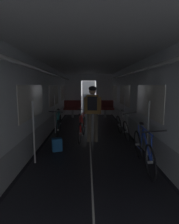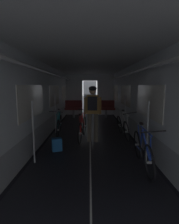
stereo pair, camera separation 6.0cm
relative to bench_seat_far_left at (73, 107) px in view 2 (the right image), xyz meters
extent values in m
cube|color=black|center=(-0.51, -4.82, -0.56)|extent=(0.08, 11.50, 0.01)
cube|color=black|center=(2.31, -4.82, -0.56)|extent=(0.08, 11.50, 0.01)
cube|color=beige|center=(0.90, -4.82, -0.56)|extent=(0.03, 11.27, 0.00)
cube|color=#9EA0A5|center=(-0.61, -4.82, -0.27)|extent=(0.12, 11.50, 0.60)
cube|color=silver|center=(-0.61, -4.82, 0.96)|extent=(0.12, 11.50, 1.85)
cube|color=white|center=(-0.54, -5.40, 0.78)|extent=(0.02, 1.90, 0.80)
cube|color=white|center=(-0.54, -2.52, 0.78)|extent=(0.02, 1.90, 0.80)
cube|color=white|center=(-0.54, 0.35, 0.78)|extent=(0.02, 1.90, 0.80)
cube|color=yellow|center=(-0.54, -5.10, 0.78)|extent=(0.01, 0.20, 0.28)
cylinder|color=white|center=(-0.27, -4.82, 1.53)|extent=(0.07, 11.04, 0.07)
cylinder|color=#B7BABF|center=(-0.37, -5.97, 0.13)|extent=(0.04, 0.04, 1.40)
cylinder|color=#B7BABF|center=(-0.37, -3.37, 0.13)|extent=(0.04, 0.04, 1.40)
cube|color=#9EA0A5|center=(2.41, -4.82, -0.27)|extent=(0.12, 11.50, 0.60)
cube|color=silver|center=(2.41, -4.82, 0.96)|extent=(0.12, 11.50, 1.85)
cube|color=white|center=(2.35, -5.40, 0.78)|extent=(0.02, 1.90, 0.80)
cube|color=white|center=(2.35, -2.52, 0.78)|extent=(0.02, 1.90, 0.80)
cube|color=white|center=(2.35, 0.35, 0.78)|extent=(0.02, 1.90, 0.80)
cube|color=yellow|center=(2.35, -4.57, 0.78)|extent=(0.01, 0.20, 0.28)
cylinder|color=white|center=(2.07, -4.82, 1.53)|extent=(0.07, 11.04, 0.07)
cylinder|color=#B7BABF|center=(2.17, -5.97, 0.13)|extent=(0.04, 0.04, 1.40)
cylinder|color=#B7BABF|center=(2.17, -3.37, 0.13)|extent=(0.04, 0.04, 1.40)
cube|color=silver|center=(-0.05, 0.99, 0.66)|extent=(1.00, 0.12, 2.45)
cube|color=silver|center=(1.85, 0.99, 0.66)|extent=(1.00, 0.12, 2.45)
cube|color=silver|center=(0.90, 0.99, 1.68)|extent=(0.90, 0.12, 0.40)
cube|color=#4C4F54|center=(0.90, 1.69, 0.46)|extent=(0.81, 0.04, 2.05)
cube|color=silver|center=(0.90, -4.82, 1.94)|extent=(3.14, 11.62, 0.12)
cylinder|color=gray|center=(0.00, -0.07, -0.35)|extent=(0.12, 0.12, 0.44)
cube|color=maroon|center=(0.00, -0.07, -0.08)|extent=(0.96, 0.44, 0.10)
cube|color=maroon|center=(0.00, 0.12, 0.17)|extent=(0.96, 0.08, 0.40)
torus|color=gray|center=(-0.43, 0.15, 0.37)|extent=(0.14, 0.14, 0.02)
cylinder|color=gray|center=(1.80, -0.07, -0.35)|extent=(0.12, 0.12, 0.44)
cube|color=maroon|center=(1.80, -0.07, -0.08)|extent=(0.96, 0.44, 0.10)
cube|color=maroon|center=(1.80, 0.12, 0.17)|extent=(0.96, 0.08, 0.40)
torus|color=gray|center=(1.37, 0.15, 0.37)|extent=(0.14, 0.14, 0.02)
torus|color=black|center=(-0.22, -3.23, -0.23)|extent=(0.13, 0.67, 0.67)
cylinder|color=#B2B2B7|center=(-0.22, -3.23, -0.23)|extent=(0.10, 0.06, 0.06)
torus|color=black|center=(-0.14, -4.24, -0.23)|extent=(0.13, 0.67, 0.67)
cylinder|color=#B2B2B7|center=(-0.14, -4.24, -0.23)|extent=(0.10, 0.06, 0.06)
cylinder|color=teal|center=(-0.18, -3.93, -0.01)|extent=(0.05, 0.54, 0.56)
cylinder|color=teal|center=(-0.21, -3.52, -0.01)|extent=(0.10, 0.34, 0.55)
cylinder|color=teal|center=(-0.21, -3.78, 0.25)|extent=(0.10, 0.82, 0.04)
cylinder|color=teal|center=(-0.23, -3.30, 0.01)|extent=(0.05, 0.17, 0.49)
cylinder|color=teal|center=(-0.20, -3.45, -0.26)|extent=(0.06, 0.45, 0.07)
cylinder|color=teal|center=(-0.16, -4.22, 0.01)|extent=(0.07, 0.09, 0.49)
cylinder|color=black|center=(-0.18, -3.68, -0.28)|extent=(0.04, 0.17, 0.17)
ellipsoid|color=black|center=(-0.25, -3.35, 0.31)|extent=(0.11, 0.25, 0.07)
cylinder|color=black|center=(-0.18, -4.24, 0.35)|extent=(0.44, 0.06, 0.05)
torus|color=black|center=(1.98, -3.46, -0.24)|extent=(0.17, 0.68, 0.67)
cylinder|color=#B2B2B7|center=(1.98, -3.46, -0.24)|extent=(0.10, 0.05, 0.06)
torus|color=black|center=(2.03, -4.48, -0.24)|extent=(0.17, 0.68, 0.67)
cylinder|color=#B2B2B7|center=(2.03, -4.48, -0.24)|extent=(0.10, 0.05, 0.06)
cylinder|color=silver|center=(2.05, -4.16, -0.02)|extent=(0.15, 0.54, 0.56)
cylinder|color=silver|center=(2.03, -3.75, -0.02)|extent=(0.11, 0.35, 0.55)
cylinder|color=silver|center=(2.08, -4.00, 0.24)|extent=(0.08, 0.82, 0.04)
cylinder|color=silver|center=(2.02, -3.53, 0.00)|extent=(0.10, 0.16, 0.49)
cylinder|color=silver|center=(1.99, -3.68, -0.26)|extent=(0.04, 0.45, 0.07)
cylinder|color=silver|center=(2.06, -4.45, 0.00)|extent=(0.10, 0.09, 0.49)
cylinder|color=black|center=(2.00, -3.91, -0.28)|extent=(0.05, 0.17, 0.17)
ellipsoid|color=black|center=(2.07, -3.57, 0.30)|extent=(0.11, 0.24, 0.07)
cylinder|color=black|center=(2.12, -4.46, 0.34)|extent=(0.44, 0.04, 0.09)
torus|color=black|center=(2.03, -5.71, -0.23)|extent=(0.12, 0.67, 0.67)
cylinder|color=#B2B2B7|center=(2.03, -5.71, -0.23)|extent=(0.10, 0.05, 0.06)
torus|color=black|center=(1.98, -6.73, -0.23)|extent=(0.12, 0.67, 0.67)
cylinder|color=#B2B2B7|center=(1.98, -6.73, -0.23)|extent=(0.10, 0.05, 0.06)
cylinder|color=#2342B7|center=(2.01, -6.41, -0.01)|extent=(0.06, 0.54, 0.56)
cylinder|color=#2342B7|center=(2.03, -6.00, -0.01)|extent=(0.09, 0.34, 0.55)
cylinder|color=#2342B7|center=(2.04, -6.26, 0.25)|extent=(0.08, 0.82, 0.04)
cylinder|color=#2342B7|center=(2.05, -5.78, 0.01)|extent=(0.06, 0.17, 0.49)
cylinder|color=#2342B7|center=(2.02, -5.93, -0.26)|extent=(0.05, 0.45, 0.07)
cylinder|color=#2342B7|center=(2.00, -6.70, 0.01)|extent=(0.07, 0.09, 0.49)
cylinder|color=black|center=(2.00, -6.16, -0.28)|extent=(0.03, 0.17, 0.17)
ellipsoid|color=black|center=(2.07, -5.83, 0.31)|extent=(0.11, 0.24, 0.07)
cylinder|color=black|center=(2.03, -6.72, 0.35)|extent=(0.44, 0.05, 0.06)
cylinder|color=brown|center=(0.88, -4.42, -0.12)|extent=(0.13, 0.13, 0.90)
cylinder|color=brown|center=(1.08, -4.43, -0.12)|extent=(0.13, 0.13, 0.90)
cube|color=olive|center=(0.98, -4.43, 0.61)|extent=(0.37, 0.24, 0.56)
cylinder|color=olive|center=(0.76, -4.39, 0.56)|extent=(0.10, 0.20, 0.53)
cylinder|color=olive|center=(1.20, -4.42, 0.56)|extent=(0.10, 0.20, 0.53)
sphere|color=tan|center=(0.98, -4.43, 1.01)|extent=(0.21, 0.21, 0.21)
ellipsoid|color=black|center=(0.98, -4.43, 1.08)|extent=(0.26, 0.29, 0.16)
cube|color=black|center=(0.97, -4.60, 0.65)|extent=(0.29, 0.18, 0.40)
torus|color=black|center=(0.60, -4.68, -0.23)|extent=(0.12, 0.67, 0.67)
cylinder|color=#B2B2B7|center=(0.60, -4.68, -0.23)|extent=(0.10, 0.06, 0.05)
torus|color=black|center=(0.70, -3.67, -0.23)|extent=(0.12, 0.67, 0.67)
cylinder|color=#B2B2B7|center=(0.70, -3.67, -0.23)|extent=(0.10, 0.06, 0.05)
cylinder|color=red|center=(0.67, -3.98, -0.01)|extent=(0.08, 0.54, 0.56)
cylinder|color=red|center=(0.63, -4.39, -0.01)|extent=(0.08, 0.34, 0.55)
cylinder|color=red|center=(0.64, -4.13, 0.25)|extent=(0.12, 0.82, 0.03)
cylinder|color=red|center=(0.60, -4.61, 0.01)|extent=(0.03, 0.17, 0.49)
cylinder|color=red|center=(0.62, -4.46, -0.26)|extent=(0.07, 0.45, 0.07)
cylinder|color=red|center=(0.69, -3.70, 0.01)|extent=(0.05, 0.09, 0.49)
cylinder|color=black|center=(0.65, -4.23, -0.28)|extent=(0.03, 0.17, 0.17)
ellipsoid|color=black|center=(0.60, -4.56, 0.31)|extent=(0.11, 0.25, 0.06)
cylinder|color=black|center=(0.69, -3.68, 0.35)|extent=(0.44, 0.07, 0.03)
cube|color=#1E5693|center=(0.00, -5.21, -0.40)|extent=(0.31, 0.27, 0.34)
camera|label=1|loc=(0.82, -9.82, 1.16)|focal=28.53mm
camera|label=2|loc=(0.88, -9.82, 1.16)|focal=28.53mm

